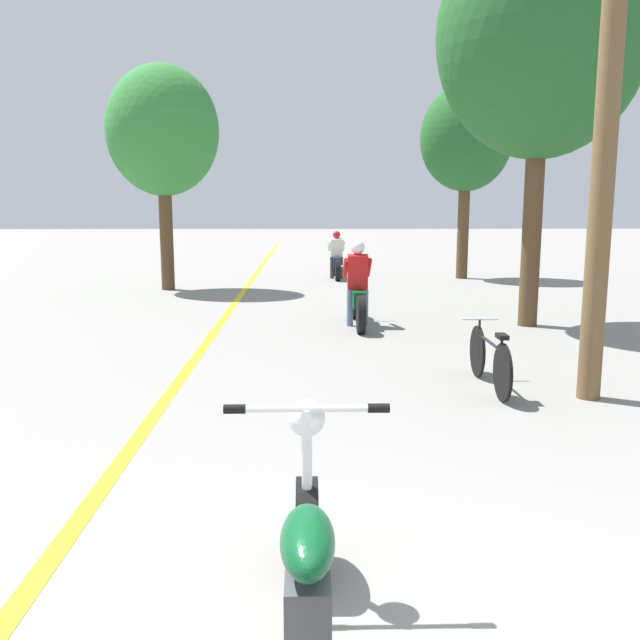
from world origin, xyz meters
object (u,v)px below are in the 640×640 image
(roadside_tree_left, at_px, (163,132))
(motorcycle_foreground, at_px, (308,576))
(roadside_tree_right_far, at_px, (466,139))
(motorcycle_rider_lead, at_px, (357,294))
(motorcycle_rider_far, at_px, (336,261))
(bicycle_parked, at_px, (490,359))
(utility_pole, at_px, (609,86))
(roadside_tree_right_near, at_px, (542,37))

(roadside_tree_left, relative_size, motorcycle_foreground, 2.61)
(roadside_tree_right_far, bearing_deg, motorcycle_foreground, -105.23)
(motorcycle_rider_lead, relative_size, motorcycle_rider_far, 1.09)
(motorcycle_foreground, bearing_deg, bicycle_parked, 65.84)
(motorcycle_rider_far, distance_m, bicycle_parked, 11.90)
(utility_pole, height_order, motorcycle_rider_far, utility_pole)
(roadside_tree_left, height_order, motorcycle_rider_far, roadside_tree_left)
(motorcycle_foreground, distance_m, motorcycle_rider_far, 16.47)
(motorcycle_rider_far, bearing_deg, roadside_tree_right_far, -0.90)
(motorcycle_foreground, xyz_separation_m, motorcycle_rider_far, (0.89, 16.45, 0.09))
(bicycle_parked, bearing_deg, utility_pole, -23.55)
(roadside_tree_right_near, bearing_deg, roadside_tree_left, 143.88)
(motorcycle_foreground, relative_size, motorcycle_rider_far, 1.04)
(roadside_tree_right_near, height_order, roadside_tree_right_far, roadside_tree_right_near)
(utility_pole, xyz_separation_m, motorcycle_rider_lead, (-2.14, 4.53, -2.66))
(roadside_tree_right_near, relative_size, motorcycle_foreground, 3.27)
(roadside_tree_left, xyz_separation_m, bicycle_parked, (5.45, -9.30, -3.43))
(motorcycle_foreground, xyz_separation_m, motorcycle_rider_lead, (0.89, 8.72, 0.14))
(roadside_tree_right_far, xyz_separation_m, motorcycle_foreground, (-4.46, -16.39, -3.45))
(roadside_tree_right_far, bearing_deg, motorcycle_rider_far, 179.10)
(utility_pole, height_order, roadside_tree_right_far, utility_pole)
(utility_pole, xyz_separation_m, roadside_tree_right_near, (0.80, 4.46, 1.51))
(motorcycle_rider_lead, bearing_deg, roadside_tree_right_far, 65.04)
(utility_pole, height_order, bicycle_parked, utility_pole)
(roadside_tree_right_near, height_order, motorcycle_rider_far, roadside_tree_right_near)
(motorcycle_rider_lead, distance_m, motorcycle_rider_far, 7.73)
(roadside_tree_right_near, distance_m, motorcycle_rider_lead, 5.10)
(motorcycle_rider_lead, bearing_deg, roadside_tree_right_near, -1.43)
(utility_pole, relative_size, roadside_tree_left, 1.17)
(roadside_tree_right_near, bearing_deg, motorcycle_foreground, -113.87)
(roadside_tree_right_near, xyz_separation_m, motorcycle_rider_lead, (-2.93, 0.07, -4.17))
(roadside_tree_right_far, distance_m, roadside_tree_left, 8.23)
(motorcycle_foreground, bearing_deg, roadside_tree_left, 103.68)
(roadside_tree_right_far, relative_size, motorcycle_rider_far, 2.71)
(utility_pole, distance_m, roadside_tree_right_far, 12.31)
(roadside_tree_right_far, bearing_deg, bicycle_parked, -101.50)
(roadside_tree_right_far, height_order, motorcycle_rider_lead, roadside_tree_right_far)
(roadside_tree_right_near, distance_m, roadside_tree_left, 8.98)
(roadside_tree_right_near, bearing_deg, motorcycle_rider_lead, 178.57)
(bicycle_parked, bearing_deg, motorcycle_foreground, -114.16)
(utility_pole, bearing_deg, bicycle_parked, 156.45)
(utility_pole, bearing_deg, motorcycle_foreground, -125.89)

